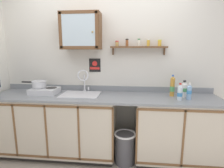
# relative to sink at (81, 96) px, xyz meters

# --- Properties ---
(back_wall) EXTENTS (3.80, 0.07, 2.61)m
(back_wall) POSITION_rel_sink_xyz_m (0.33, 0.30, 0.43)
(back_wall) COLOR silver
(back_wall) RESTS_ON ground
(lower_cabinet_run) EXTENTS (1.77, 0.64, 0.88)m
(lower_cabinet_run) POSITION_rel_sink_xyz_m (-0.38, -0.04, -0.44)
(lower_cabinet_run) COLOR black
(lower_cabinet_run) RESTS_ON ground
(lower_cabinet_run_right) EXTENTS (1.14, 0.64, 0.88)m
(lower_cabinet_run_right) POSITION_rel_sink_xyz_m (1.35, -0.04, -0.44)
(lower_cabinet_run_right) COLOR black
(lower_cabinet_run_right) RESTS_ON ground
(countertop) EXTENTS (3.16, 0.66, 0.03)m
(countertop) POSITION_rel_sink_xyz_m (0.33, -0.04, 0.01)
(countertop) COLOR gray
(countertop) RESTS_ON lower_cabinet_run
(backsplash) EXTENTS (3.16, 0.02, 0.08)m
(backsplash) POSITION_rel_sink_xyz_m (0.33, 0.27, 0.06)
(backsplash) COLOR gray
(backsplash) RESTS_ON countertop
(sink) EXTENTS (0.53, 0.45, 0.48)m
(sink) POSITION_rel_sink_xyz_m (0.00, 0.00, 0.00)
(sink) COLOR silver
(sink) RESTS_ON countertop
(hot_plate_stove) EXTENTS (0.38, 0.30, 0.09)m
(hot_plate_stove) POSITION_rel_sink_xyz_m (-0.53, -0.01, 0.07)
(hot_plate_stove) COLOR silver
(hot_plate_stove) RESTS_ON countertop
(saucepan) EXTENTS (0.37, 0.21, 0.10)m
(saucepan) POSITION_rel_sink_xyz_m (-0.63, 0.02, 0.16)
(saucepan) COLOR silver
(saucepan) RESTS_ON hot_plate_stove
(bottle_opaque_white_0) EXTENTS (0.09, 0.09, 0.23)m
(bottle_opaque_white_0) POSITION_rel_sink_xyz_m (1.42, 0.02, 0.13)
(bottle_opaque_white_0) COLOR white
(bottle_opaque_white_0) RESTS_ON countertop
(bottle_water_clear_1) EXTENTS (0.07, 0.07, 0.22)m
(bottle_water_clear_1) POSITION_rel_sink_xyz_m (1.33, -0.14, 0.12)
(bottle_water_clear_1) COLOR silver
(bottle_water_clear_1) RESTS_ON countertop
(bottle_juice_amber_2) EXTENTS (0.06, 0.06, 0.30)m
(bottle_juice_amber_2) POSITION_rel_sink_xyz_m (1.27, 0.05, 0.16)
(bottle_juice_amber_2) COLOR gold
(bottle_juice_amber_2) RESTS_ON countertop
(bottle_water_blue_3) EXTENTS (0.06, 0.06, 0.22)m
(bottle_water_blue_3) POSITION_rel_sink_xyz_m (1.45, -0.10, 0.12)
(bottle_water_blue_3) COLOR #8CB7E0
(bottle_water_blue_3) RESTS_ON countertop
(wall_cabinet) EXTENTS (0.56, 0.30, 0.51)m
(wall_cabinet) POSITION_rel_sink_xyz_m (-0.01, 0.14, 0.91)
(wall_cabinet) COLOR brown
(spice_shelf) EXTENTS (0.80, 0.14, 0.23)m
(spice_shelf) POSITION_rel_sink_xyz_m (0.81, 0.21, 0.70)
(spice_shelf) COLOR brown
(warning_sign) EXTENTS (0.17, 0.01, 0.20)m
(warning_sign) POSITION_rel_sink_xyz_m (0.15, 0.27, 0.42)
(warning_sign) COLOR black
(trash_bin) EXTENTS (0.30, 0.30, 0.44)m
(trash_bin) POSITION_rel_sink_xyz_m (0.64, -0.18, -0.66)
(trash_bin) COLOR #4C4C51
(trash_bin) RESTS_ON ground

